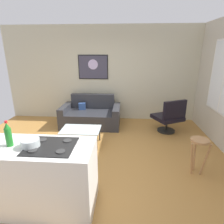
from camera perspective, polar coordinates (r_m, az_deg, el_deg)
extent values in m
cube|color=#AA773A|center=(3.92, -3.51, -14.16)|extent=(6.40, 6.40, 0.04)
cube|color=beige|center=(5.77, -0.66, 11.43)|extent=(6.40, 0.05, 2.80)
cube|color=#2C2D33|center=(5.45, -6.43, -1.98)|extent=(1.31, 0.95, 0.42)
cube|color=#2C2D33|center=(5.68, -5.86, 3.41)|extent=(1.30, 0.17, 0.43)
cube|color=#2C2D33|center=(5.60, -13.91, -0.93)|extent=(0.19, 0.94, 0.59)
cube|color=#2C2D33|center=(5.33, 1.37, -1.36)|extent=(0.19, 0.94, 0.59)
cube|color=#2D4A85|center=(5.57, -9.11, 1.72)|extent=(0.22, 0.14, 0.20)
cube|color=silver|center=(4.31, -9.52, -5.28)|extent=(0.88, 0.58, 0.02)
cylinder|color=#232326|center=(4.29, -15.32, -8.71)|extent=(0.03, 0.03, 0.37)
cylinder|color=#232326|center=(4.10, -4.72, -9.35)|extent=(0.03, 0.03, 0.37)
cylinder|color=#232326|center=(4.70, -13.42, -6.08)|extent=(0.03, 0.03, 0.37)
cylinder|color=#232326|center=(4.54, -3.81, -6.52)|extent=(0.03, 0.03, 0.37)
cylinder|color=black|center=(5.30, 16.16, -5.43)|extent=(0.47, 0.47, 0.04)
cylinder|color=black|center=(5.22, 16.35, -3.38)|extent=(0.06, 0.06, 0.37)
cube|color=black|center=(5.17, 16.52, -1.58)|extent=(0.88, 0.87, 0.10)
cube|color=black|center=(4.90, 18.64, 0.63)|extent=(0.63, 0.37, 0.47)
cylinder|color=#A77649|center=(3.51, 25.28, -7.82)|extent=(0.31, 0.31, 0.03)
cylinder|color=#A77649|center=(3.77, 23.90, -11.48)|extent=(0.04, 0.13, 0.62)
cylinder|color=#A77649|center=(3.57, 23.18, -13.10)|extent=(0.13, 0.09, 0.62)
cylinder|color=#A77649|center=(3.65, 26.64, -12.88)|extent=(0.13, 0.09, 0.62)
cube|color=silver|center=(2.87, -22.99, -17.67)|extent=(1.66, 0.68, 0.93)
cube|color=black|center=(2.51, -18.13, -9.86)|extent=(0.60, 0.52, 0.01)
cylinder|color=#2D2D2D|center=(2.46, -23.09, -10.73)|extent=(0.11, 0.11, 0.01)
cylinder|color=#2D2D2D|center=(2.33, -15.46, -11.52)|extent=(0.11, 0.11, 0.01)
cylinder|color=#2D2D2D|center=(2.68, -20.46, -7.95)|extent=(0.11, 0.11, 0.01)
cylinder|color=#2D2D2D|center=(2.56, -13.44, -8.49)|extent=(0.11, 0.11, 0.01)
cylinder|color=#1D7222|center=(2.69, -29.02, -6.75)|extent=(0.08, 0.08, 0.24)
cone|color=#1D7222|center=(2.63, -29.53, -3.67)|extent=(0.07, 0.07, 0.07)
cylinder|color=red|center=(2.62, -29.70, -2.63)|extent=(0.03, 0.03, 0.03)
cylinder|color=silver|center=(2.58, -23.51, -9.65)|extent=(0.12, 0.12, 0.01)
cylinder|color=silver|center=(2.56, -23.64, -8.72)|extent=(0.23, 0.23, 0.11)
cube|color=black|center=(5.77, -5.78, 13.49)|extent=(0.89, 0.01, 0.71)
cube|color=#403D4F|center=(5.76, -5.79, 13.48)|extent=(0.84, 0.02, 0.66)
cylinder|color=silver|center=(5.74, -5.84, 14.26)|extent=(0.29, 0.01, 0.29)
cube|color=silver|center=(4.73, 31.13, 9.02)|extent=(0.02, 1.26, 1.60)
cube|color=white|center=(4.72, 31.02, 9.03)|extent=(0.01, 1.18, 1.52)
cube|color=silver|center=(4.72, 30.98, 9.03)|extent=(0.01, 0.04, 1.52)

